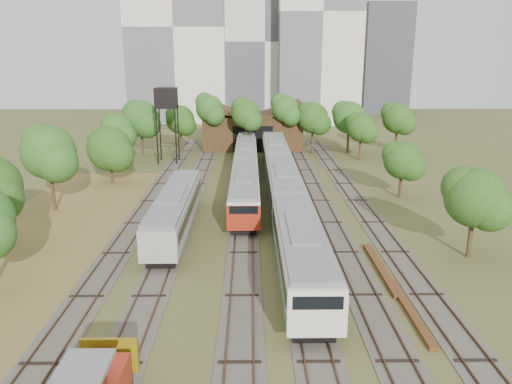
{
  "coord_description": "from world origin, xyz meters",
  "views": [
    {
      "loc": [
        -1.45,
        -26.1,
        15.04
      ],
      "look_at": [
        -0.89,
        19.57,
        2.5
      ],
      "focal_mm": 35.0,
      "sensor_mm": 36.0,
      "label": 1
    }
  ],
  "objects": [
    {
      "name": "tree_band_far",
      "position": [
        0.52,
        51.74,
        5.89
      ],
      "size": [
        45.35,
        7.99,
        9.11
      ],
      "color": "#382616",
      "rests_on": "ground"
    },
    {
      "name": "tree_band_left",
      "position": [
        -20.06,
        19.54,
        5.08
      ],
      "size": [
        8.63,
        55.17,
        8.57
      ],
      "color": "#382616",
      "rests_on": "ground"
    },
    {
      "name": "water_tower",
      "position": [
        -13.26,
        45.25,
        9.01
      ],
      "size": [
        3.09,
        3.09,
        10.69
      ],
      "color": "black",
      "rests_on": "ground"
    },
    {
      "name": "old_grey_coach",
      "position": [
        -8.0,
        15.72,
        1.93
      ],
      "size": [
        2.86,
        18.0,
        3.53
      ],
      "color": "black",
      "rests_on": "ground"
    },
    {
      "name": "tower_centre",
      "position": [
        2.0,
        100.0,
        18.0
      ],
      "size": [
        20.0,
        18.0,
        36.0
      ],
      "primitive_type": "cube",
      "color": "beige",
      "rests_on": "ground"
    },
    {
      "name": "ground",
      "position": [
        0.0,
        0.0,
        0.0
      ],
      "size": [
        240.0,
        240.0,
        0.0
      ],
      "primitive_type": "plane",
      "color": "#475123",
      "rests_on": "ground"
    },
    {
      "name": "rail_pile_near",
      "position": [
        8.0,
        7.06,
        0.15
      ],
      "size": [
        0.6,
        8.98,
        0.3
      ],
      "primitive_type": "cube",
      "color": "brown",
      "rests_on": "ground"
    },
    {
      "name": "maintenance_shed",
      "position": [
        -1.0,
        57.98,
        2.91
      ],
      "size": [
        16.45,
        11.55,
        7.58
      ],
      "color": "#321F12",
      "rests_on": "ground"
    },
    {
      "name": "railcar_red_set",
      "position": [
        -2.0,
        30.79,
        1.88
      ],
      "size": [
        2.88,
        34.58,
        3.56
      ],
      "color": "black",
      "rests_on": "ground"
    },
    {
      "name": "tower_far_right",
      "position": [
        34.0,
        110.0,
        14.0
      ],
      "size": [
        12.0,
        12.0,
        28.0
      ],
      "primitive_type": "cube",
      "color": "#3B3C42",
      "rests_on": "ground"
    },
    {
      "name": "rail_pile_far",
      "position": [
        8.2,
        0.89,
        0.13
      ],
      "size": [
        0.51,
        8.2,
        0.27
      ],
      "primitive_type": "cube",
      "color": "brown",
      "rests_on": "ground"
    },
    {
      "name": "railcar_rear",
      "position": [
        -2.0,
        58.04,
        1.77
      ],
      "size": [
        2.71,
        16.07,
        3.34
      ],
      "color": "black",
      "rests_on": "ground"
    },
    {
      "name": "dry_grass_patch",
      "position": [
        -18.0,
        8.0,
        0.02
      ],
      "size": [
        14.0,
        60.0,
        0.04
      ],
      "primitive_type": "cube",
      "color": "brown",
      "rests_on": "ground"
    },
    {
      "name": "tower_right",
      "position": [
        14.0,
        92.0,
        24.0
      ],
      "size": [
        18.0,
        16.0,
        48.0
      ],
      "primitive_type": "cube",
      "color": "beige",
      "rests_on": "ground"
    },
    {
      "name": "tracks",
      "position": [
        -0.67,
        25.0,
        0.04
      ],
      "size": [
        24.6,
        80.0,
        0.19
      ],
      "color": "#4C473D",
      "rests_on": "ground"
    },
    {
      "name": "railcar_green_set",
      "position": [
        2.0,
        22.85,
        2.06
      ],
      "size": [
        3.15,
        52.07,
        3.9
      ],
      "color": "black",
      "rests_on": "ground"
    },
    {
      "name": "tree_band_right",
      "position": [
        15.1,
        26.26,
        4.6
      ],
      "size": [
        4.8,
        41.77,
        7.02
      ],
      "color": "#382616",
      "rests_on": "ground"
    },
    {
      "name": "tower_left",
      "position": [
        -18.0,
        95.0,
        21.0
      ],
      "size": [
        22.0,
        16.0,
        42.0
      ],
      "primitive_type": "cube",
      "color": "beige",
      "rests_on": "ground"
    }
  ]
}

